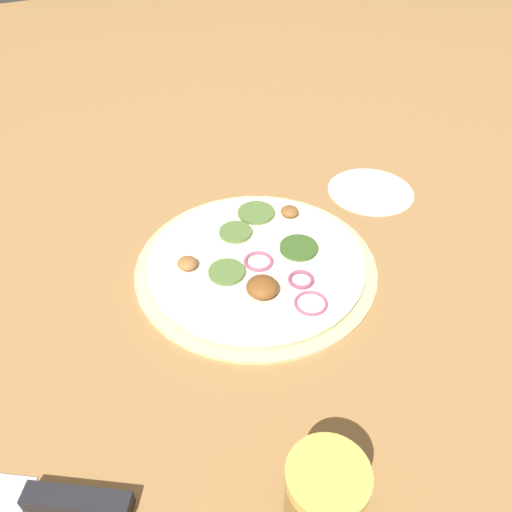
# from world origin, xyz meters

# --- Properties ---
(ground_plane) EXTENTS (3.00, 3.00, 0.00)m
(ground_plane) POSITION_xyz_m (0.00, 0.00, 0.00)
(ground_plane) COLOR #9E703F
(pizza) EXTENTS (0.32, 0.32, 0.03)m
(pizza) POSITION_xyz_m (-0.00, 0.00, 0.01)
(pizza) COLOR beige
(pizza) RESTS_ON ground_plane
(knife) EXTENTS (0.28, 0.20, 0.02)m
(knife) POSITION_xyz_m (0.33, 0.17, 0.01)
(knife) COLOR silver
(knife) RESTS_ON ground_plane
(spice_jar) EXTENTS (0.06, 0.06, 0.09)m
(spice_jar) POSITION_xyz_m (0.10, 0.31, 0.05)
(spice_jar) COLOR olive
(spice_jar) RESTS_ON ground_plane
(flour_patch) EXTENTS (0.14, 0.14, 0.00)m
(flour_patch) POSITION_xyz_m (-0.25, -0.07, 0.00)
(flour_patch) COLOR white
(flour_patch) RESTS_ON ground_plane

